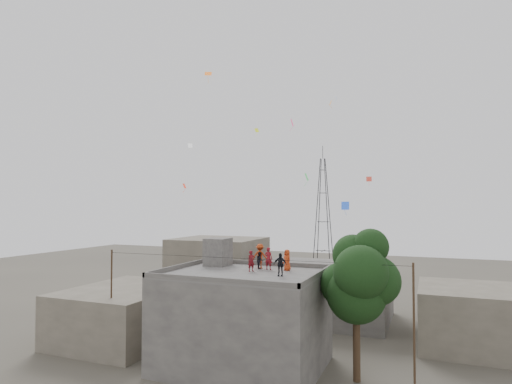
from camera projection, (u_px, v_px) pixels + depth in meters
ground at (243, 367)px, 27.75m from camera, size 140.00×140.00×0.00m
main_building at (243, 320)px, 27.86m from camera, size 10.00×8.00×6.10m
parapet at (243, 271)px, 27.97m from camera, size 10.00×8.00×0.30m
stair_head_box at (218, 252)px, 31.61m from camera, size 1.60×1.80×2.00m
neighbor_west at (126, 313)px, 33.80m from camera, size 8.00×10.00×4.00m
neighbor_north at (323, 291)px, 40.06m from camera, size 12.00×9.00×5.00m
neighbor_northwest at (218, 271)px, 46.45m from camera, size 9.00×8.00×7.00m
neighbor_east at (469, 317)px, 31.84m from camera, size 7.00×8.00×4.40m
tree at (359, 278)px, 25.75m from camera, size 4.90×4.60×9.10m
utility_line at (243, 313)px, 26.54m from camera, size 20.12×0.62×7.40m
transmission_tower at (323, 216)px, 66.62m from camera, size 2.97×2.97×20.01m
person_red_adult at (269, 258)px, 29.46m from camera, size 0.60×0.43×1.53m
person_orange_child at (287, 260)px, 29.02m from camera, size 0.83×0.78×1.42m
person_dark_child at (260, 260)px, 29.85m from camera, size 0.66×0.71×1.17m
person_dark_adult at (280, 265)px, 26.69m from camera, size 0.88×0.46×1.43m
person_orange_adult at (260, 256)px, 30.10m from camera, size 1.13×0.68×1.72m
person_red_child at (251, 261)px, 28.58m from camera, size 0.57×0.60×1.39m
kites at (282, 144)px, 35.08m from camera, size 17.73×18.62×11.53m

